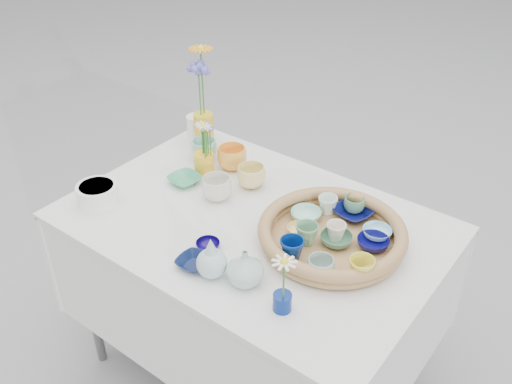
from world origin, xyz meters
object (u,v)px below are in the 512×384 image
Objects in this scene: display_table at (253,369)px; wicker_tray at (332,235)px; bud_vase_seafoam at (245,268)px; tall_vase_yellow at (204,131)px.

wicker_tray is (0.28, 0.05, 0.80)m from display_table.
bud_vase_seafoam is (0.17, -0.26, 0.82)m from display_table.
tall_vase_yellow is at bearing 148.56° from display_table.
bud_vase_seafoam is at bearing -40.35° from tall_vase_yellow.
display_table is at bearing 123.61° from bud_vase_seafoam.
display_table is 2.66× the size of wicker_tray.
display_table is 1.00m from tall_vase_yellow.
tall_vase_yellow is (-0.75, 0.24, 0.04)m from wicker_tray.
tall_vase_yellow reaches higher than display_table.
tall_vase_yellow reaches higher than bud_vase_seafoam.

